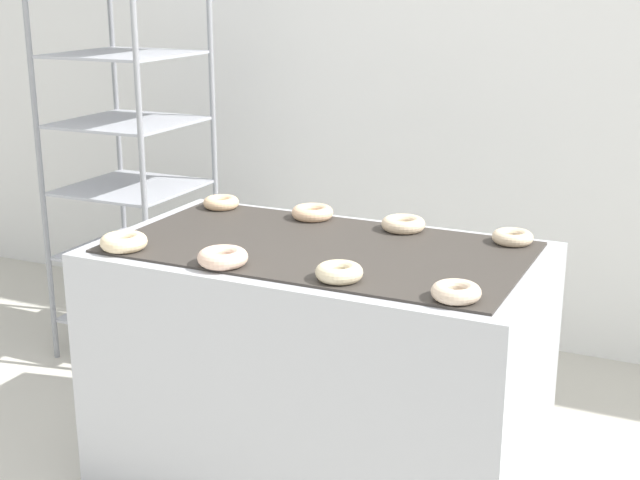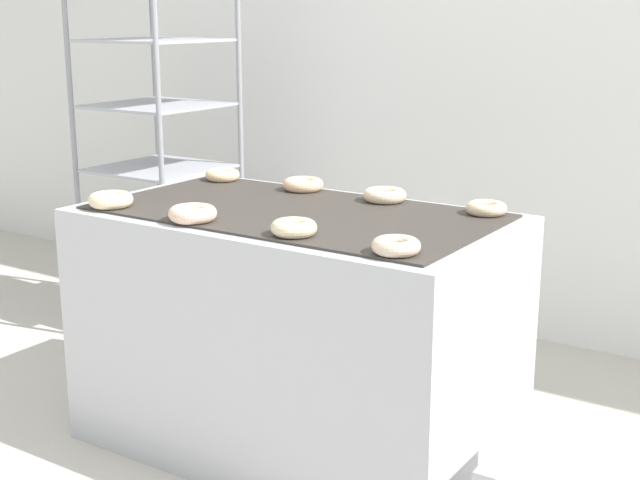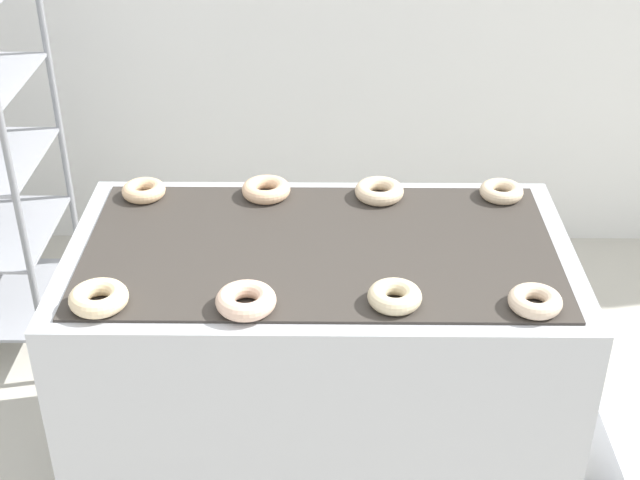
{
  "view_description": "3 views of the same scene",
  "coord_description": "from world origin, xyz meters",
  "px_view_note": "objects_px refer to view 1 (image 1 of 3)",
  "views": [
    {
      "loc": [
        1.14,
        -1.79,
        1.66
      ],
      "look_at": [
        0.0,
        0.65,
        0.86
      ],
      "focal_mm": 50.0,
      "sensor_mm": 36.0,
      "label": 1
    },
    {
      "loc": [
        1.62,
        -1.68,
        1.47
      ],
      "look_at": [
        0.0,
        0.8,
        0.7
      ],
      "focal_mm": 50.0,
      "sensor_mm": 36.0,
      "label": 2
    },
    {
      "loc": [
        0.02,
        -1.44,
        2.11
      ],
      "look_at": [
        0.0,
        0.65,
        0.86
      ],
      "focal_mm": 50.0,
      "sensor_mm": 36.0,
      "label": 3
    }
  ],
  "objects_px": {
    "donut_near_left": "(124,242)",
    "donut_near_midright": "(339,272)",
    "donut_far_midleft": "(312,213)",
    "donut_far_right": "(513,237)",
    "donut_near_right": "(456,292)",
    "baking_rack_cart": "(130,156)",
    "donut_near_midleft": "(223,257)",
    "fryer_machine": "(320,367)",
    "donut_far_midright": "(403,224)",
    "donut_far_left": "(221,203)"
  },
  "relations": [
    {
      "from": "donut_far_right",
      "to": "donut_far_midright",
      "type": "bearing_deg",
      "value": -179.17
    },
    {
      "from": "donut_near_midright",
      "to": "donut_far_right",
      "type": "xyz_separation_m",
      "value": [
        0.36,
        0.56,
        -0.0
      ]
    },
    {
      "from": "donut_near_left",
      "to": "donut_far_right",
      "type": "bearing_deg",
      "value": 28.04
    },
    {
      "from": "donut_far_midleft",
      "to": "donut_near_midright",
      "type": "bearing_deg",
      "value": -58.0
    },
    {
      "from": "baking_rack_cart",
      "to": "donut_near_midleft",
      "type": "relative_size",
      "value": 11.77
    },
    {
      "from": "donut_near_left",
      "to": "donut_far_midleft",
      "type": "relative_size",
      "value": 1.0
    },
    {
      "from": "donut_near_left",
      "to": "donut_near_midright",
      "type": "height_order",
      "value": "donut_near_left"
    },
    {
      "from": "donut_near_midleft",
      "to": "donut_far_right",
      "type": "height_order",
      "value": "donut_near_midleft"
    },
    {
      "from": "donut_far_left",
      "to": "donut_far_midright",
      "type": "bearing_deg",
      "value": 0.08
    },
    {
      "from": "donut_far_midright",
      "to": "donut_far_right",
      "type": "relative_size",
      "value": 1.13
    },
    {
      "from": "donut_far_midright",
      "to": "donut_far_midleft",
      "type": "bearing_deg",
      "value": 178.9
    },
    {
      "from": "donut_far_right",
      "to": "donut_far_midleft",
      "type": "bearing_deg",
      "value": 179.9
    },
    {
      "from": "baking_rack_cart",
      "to": "donut_far_midright",
      "type": "height_order",
      "value": "baking_rack_cart"
    },
    {
      "from": "donut_near_midright",
      "to": "donut_near_left",
      "type": "bearing_deg",
      "value": -178.83
    },
    {
      "from": "baking_rack_cart",
      "to": "donut_near_left",
      "type": "relative_size",
      "value": 12.01
    },
    {
      "from": "fryer_machine",
      "to": "donut_far_left",
      "type": "distance_m",
      "value": 0.75
    },
    {
      "from": "donut_near_midright",
      "to": "donut_far_midright",
      "type": "distance_m",
      "value": 0.56
    },
    {
      "from": "fryer_machine",
      "to": "donut_far_left",
      "type": "height_order",
      "value": "donut_far_left"
    },
    {
      "from": "donut_near_midleft",
      "to": "donut_far_right",
      "type": "distance_m",
      "value": 0.93
    },
    {
      "from": "donut_near_midleft",
      "to": "donut_far_midleft",
      "type": "distance_m",
      "value": 0.59
    },
    {
      "from": "donut_near_left",
      "to": "donut_far_midright",
      "type": "height_order",
      "value": "donut_near_left"
    },
    {
      "from": "donut_near_midright",
      "to": "donut_near_right",
      "type": "bearing_deg",
      "value": -2.39
    },
    {
      "from": "fryer_machine",
      "to": "donut_far_midleft",
      "type": "distance_m",
      "value": 0.55
    },
    {
      "from": "baking_rack_cart",
      "to": "donut_near_right",
      "type": "xyz_separation_m",
      "value": [
        1.78,
        -0.98,
        -0.04
      ]
    },
    {
      "from": "donut_near_right",
      "to": "donut_far_midleft",
      "type": "xyz_separation_m",
      "value": [
        -0.7,
        0.58,
        0.0
      ]
    },
    {
      "from": "baking_rack_cart",
      "to": "donut_far_right",
      "type": "relative_size",
      "value": 13.53
    },
    {
      "from": "donut_far_midleft",
      "to": "donut_far_right",
      "type": "relative_size",
      "value": 1.12
    },
    {
      "from": "baking_rack_cart",
      "to": "donut_far_right",
      "type": "xyz_separation_m",
      "value": [
        1.79,
        -0.4,
        -0.04
      ]
    },
    {
      "from": "donut_near_left",
      "to": "donut_far_left",
      "type": "xyz_separation_m",
      "value": [
        0.01,
        0.57,
        -0.0
      ]
    },
    {
      "from": "fryer_machine",
      "to": "donut_near_right",
      "type": "height_order",
      "value": "donut_near_right"
    },
    {
      "from": "donut_near_right",
      "to": "donut_far_midleft",
      "type": "bearing_deg",
      "value": 140.27
    },
    {
      "from": "baking_rack_cart",
      "to": "donut_near_midright",
      "type": "height_order",
      "value": "baking_rack_cart"
    },
    {
      "from": "donut_near_right",
      "to": "donut_far_left",
      "type": "height_order",
      "value": "donut_near_right"
    },
    {
      "from": "donut_near_midright",
      "to": "donut_near_right",
      "type": "xyz_separation_m",
      "value": [
        0.34,
        -0.01,
        -0.0
      ]
    },
    {
      "from": "donut_near_midleft",
      "to": "donut_near_midright",
      "type": "xyz_separation_m",
      "value": [
        0.37,
        0.02,
        -0.0
      ]
    },
    {
      "from": "baking_rack_cart",
      "to": "donut_near_right",
      "type": "distance_m",
      "value": 2.03
    },
    {
      "from": "baking_rack_cart",
      "to": "donut_near_midright",
      "type": "relative_size",
      "value": 13.05
    },
    {
      "from": "donut_near_midright",
      "to": "fryer_machine",
      "type": "bearing_deg",
      "value": 124.37
    },
    {
      "from": "fryer_machine",
      "to": "donut_near_left",
      "type": "distance_m",
      "value": 0.76
    },
    {
      "from": "baking_rack_cart",
      "to": "donut_near_midright",
      "type": "distance_m",
      "value": 1.73
    },
    {
      "from": "donut_near_midright",
      "to": "donut_far_midright",
      "type": "xyz_separation_m",
      "value": [
        -0.01,
        0.56,
        -0.0
      ]
    },
    {
      "from": "donut_far_midright",
      "to": "donut_far_right",
      "type": "distance_m",
      "value": 0.37
    },
    {
      "from": "donut_near_midright",
      "to": "donut_near_right",
      "type": "distance_m",
      "value": 0.34
    },
    {
      "from": "donut_near_right",
      "to": "donut_far_right",
      "type": "bearing_deg",
      "value": 88.72
    },
    {
      "from": "donut_near_left",
      "to": "donut_near_midright",
      "type": "relative_size",
      "value": 1.09
    },
    {
      "from": "fryer_machine",
      "to": "donut_near_midleft",
      "type": "height_order",
      "value": "donut_near_midleft"
    },
    {
      "from": "fryer_machine",
      "to": "donut_far_right",
      "type": "height_order",
      "value": "donut_far_right"
    },
    {
      "from": "donut_near_midright",
      "to": "donut_far_midleft",
      "type": "xyz_separation_m",
      "value": [
        -0.35,
        0.56,
        -0.0
      ]
    },
    {
      "from": "donut_far_left",
      "to": "donut_far_right",
      "type": "distance_m",
      "value": 1.08
    },
    {
      "from": "donut_near_midleft",
      "to": "donut_near_midright",
      "type": "relative_size",
      "value": 1.11
    }
  ]
}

